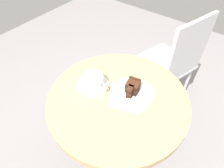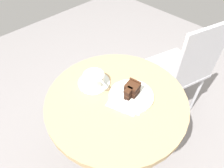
{
  "view_description": "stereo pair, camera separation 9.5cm",
  "coord_description": "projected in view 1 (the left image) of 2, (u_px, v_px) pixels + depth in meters",
  "views": [
    {
      "loc": [
        0.34,
        -0.5,
        1.44
      ],
      "look_at": [
        -0.05,
        0.02,
        0.75
      ],
      "focal_mm": 32.0,
      "sensor_mm": 36.0,
      "label": 1
    },
    {
      "loc": [
        0.42,
        -0.44,
        1.44
      ],
      "look_at": [
        -0.05,
        0.02,
        0.75
      ],
      "focal_mm": 32.0,
      "sensor_mm": 36.0,
      "label": 2
    }
  ],
  "objects": [
    {
      "name": "ground_plane",
      "position": [
        116.0,
        161.0,
        1.46
      ],
      "size": [
        4.4,
        4.4,
        0.01
      ],
      "primitive_type": "cube",
      "color": "gray",
      "rests_on": "ground"
    },
    {
      "name": "cafe_table",
      "position": [
        117.0,
        113.0,
        1.04
      ],
      "size": [
        0.67,
        0.67,
        0.71
      ],
      "color": "tan",
      "rests_on": "ground"
    },
    {
      "name": "saucer",
      "position": [
        93.0,
        84.0,
        1.0
      ],
      "size": [
        0.16,
        0.16,
        0.01
      ],
      "color": "silver",
      "rests_on": "cafe_table"
    },
    {
      "name": "coffee_cup",
      "position": [
        93.0,
        81.0,
        0.97
      ],
      "size": [
        0.14,
        0.1,
        0.06
      ],
      "color": "silver",
      "rests_on": "saucer"
    },
    {
      "name": "teaspoon",
      "position": [
        102.0,
        84.0,
        0.99
      ],
      "size": [
        0.09,
        0.05,
        0.0
      ],
      "rotation": [
        0.0,
        0.0,
        5.82
      ],
      "color": "silver",
      "rests_on": "saucer"
    },
    {
      "name": "cake_plate",
      "position": [
        132.0,
        94.0,
        0.95
      ],
      "size": [
        0.21,
        0.21,
        0.01
      ],
      "color": "silver",
      "rests_on": "cafe_table"
    },
    {
      "name": "cake_slice",
      "position": [
        132.0,
        87.0,
        0.93
      ],
      "size": [
        0.07,
        0.09,
        0.06
      ],
      "rotation": [
        0.0,
        0.0,
        4.91
      ],
      "color": "black",
      "rests_on": "cake_plate"
    },
    {
      "name": "fork",
      "position": [
        122.0,
        90.0,
        0.96
      ],
      "size": [
        0.15,
        0.07,
        0.0
      ],
      "rotation": [
        0.0,
        0.0,
        2.76
      ],
      "color": "silver",
      "rests_on": "cake_plate"
    },
    {
      "name": "napkin",
      "position": [
        129.0,
        99.0,
        0.94
      ],
      "size": [
        0.19,
        0.18,
        0.0
      ],
      "rotation": [
        0.0,
        0.0,
        0.33
      ],
      "color": "silver",
      "rests_on": "cafe_table"
    },
    {
      "name": "cafe_chair",
      "position": [
        174.0,
        60.0,
        1.45
      ],
      "size": [
        0.47,
        0.47,
        0.87
      ],
      "rotation": [
        0.0,
        0.0,
        4.42
      ],
      "color": "#BCBCC1",
      "rests_on": "ground"
    }
  ]
}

